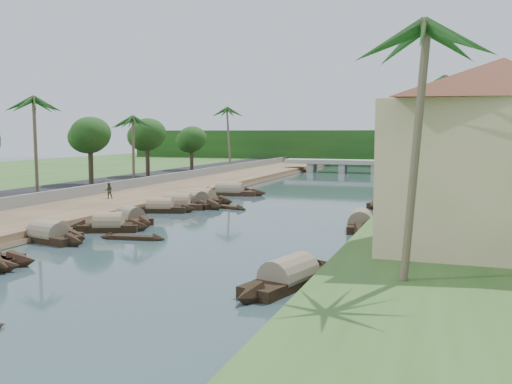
% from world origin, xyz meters
% --- Properties ---
extents(ground, '(220.00, 220.00, 0.00)m').
position_xyz_m(ground, '(0.00, 0.00, 0.00)').
color(ground, '#32464B').
rests_on(ground, ground).
extents(left_bank, '(10.00, 180.00, 0.80)m').
position_xyz_m(left_bank, '(-16.00, 20.00, 0.40)').
color(left_bank, brown).
rests_on(left_bank, ground).
extents(right_bank, '(16.00, 180.00, 1.20)m').
position_xyz_m(right_bank, '(19.00, 20.00, 0.60)').
color(right_bank, '#2E5421').
rests_on(right_bank, ground).
extents(road, '(8.00, 180.00, 1.40)m').
position_xyz_m(road, '(-24.50, 20.00, 0.70)').
color(road, black).
rests_on(road, ground).
extents(retaining_wall, '(0.40, 180.00, 1.10)m').
position_xyz_m(retaining_wall, '(-20.20, 20.00, 1.35)').
color(retaining_wall, slate).
rests_on(retaining_wall, left_bank).
extents(treeline, '(120.00, 14.00, 8.00)m').
position_xyz_m(treeline, '(0.00, 100.00, 4.00)').
color(treeline, '#16390F').
rests_on(treeline, ground).
extents(bridge, '(28.00, 4.00, 2.40)m').
position_xyz_m(bridge, '(0.00, 72.00, 1.72)').
color(bridge, gray).
rests_on(bridge, ground).
extents(building_near, '(14.85, 14.85, 10.20)m').
position_xyz_m(building_near, '(18.99, -2.00, 6.38)').
color(building_near, beige).
rests_on(building_near, right_bank).
extents(building_mid, '(14.11, 14.11, 9.70)m').
position_xyz_m(building_mid, '(19.99, 14.00, 6.13)').
color(building_mid, '#D2A095').
rests_on(building_mid, right_bank).
extents(building_far, '(15.59, 15.59, 10.20)m').
position_xyz_m(building_far, '(18.99, 28.00, 6.38)').
color(building_far, beige).
rests_on(building_far, right_bank).
extents(building_distant, '(12.62, 12.62, 9.20)m').
position_xyz_m(building_distant, '(19.99, 48.00, 5.88)').
color(building_distant, beige).
rests_on(building_distant, right_bank).
extents(sampan_3, '(7.42, 3.18, 1.99)m').
position_xyz_m(sampan_3, '(-9.64, -2.65, 0.41)').
color(sampan_3, black).
rests_on(sampan_3, ground).
extents(sampan_4, '(6.67, 2.10, 1.91)m').
position_xyz_m(sampan_4, '(-10.10, -1.76, 0.41)').
color(sampan_4, black).
rests_on(sampan_4, ground).
extents(sampan_5, '(6.50, 3.76, 2.06)m').
position_xyz_m(sampan_5, '(-8.10, 2.45, 0.41)').
color(sampan_5, black).
rests_on(sampan_5, ground).
extents(sampan_6, '(6.42, 4.24, 1.97)m').
position_xyz_m(sampan_6, '(-8.67, 6.38, 0.41)').
color(sampan_6, black).
rests_on(sampan_6, ground).
extents(sampan_7, '(7.13, 3.35, 1.91)m').
position_xyz_m(sampan_7, '(-9.45, 12.92, 0.41)').
color(sampan_7, black).
rests_on(sampan_7, ground).
extents(sampan_8, '(7.54, 3.43, 2.27)m').
position_xyz_m(sampan_8, '(-8.92, 15.61, 0.42)').
color(sampan_8, black).
rests_on(sampan_8, ground).
extents(sampan_9, '(9.53, 5.86, 2.41)m').
position_xyz_m(sampan_9, '(-8.59, 17.93, 0.42)').
color(sampan_9, black).
rests_on(sampan_9, ground).
extents(sampan_10, '(6.55, 2.92, 1.83)m').
position_xyz_m(sampan_10, '(-9.07, 19.65, 0.40)').
color(sampan_10, black).
rests_on(sampan_10, ground).
extents(sampan_11, '(8.18, 2.79, 2.29)m').
position_xyz_m(sampan_11, '(-8.72, 20.61, 0.42)').
color(sampan_11, black).
rests_on(sampan_11, ground).
extents(sampan_12, '(9.44, 2.94, 2.21)m').
position_xyz_m(sampan_12, '(-8.72, 28.80, 0.42)').
color(sampan_12, black).
rests_on(sampan_12, ground).
extents(sampan_13, '(7.83, 2.77, 2.12)m').
position_xyz_m(sampan_13, '(-9.53, 29.98, 0.41)').
color(sampan_13, black).
rests_on(sampan_13, ground).
extents(sampan_14, '(3.96, 8.87, 2.13)m').
position_xyz_m(sampan_14, '(9.25, -8.13, 0.41)').
color(sampan_14, black).
rests_on(sampan_14, ground).
extents(sampan_15, '(2.57, 8.23, 2.18)m').
position_xyz_m(sampan_15, '(9.95, 9.94, 0.41)').
color(sampan_15, black).
rests_on(sampan_15, ground).
extents(sampan_16, '(3.14, 7.31, 1.82)m').
position_xyz_m(sampan_16, '(10.02, 24.32, 0.40)').
color(sampan_16, black).
rests_on(sampan_16, ground).
extents(canoe_1, '(5.00, 1.53, 0.80)m').
position_xyz_m(canoe_1, '(-4.61, 0.09, 0.10)').
color(canoe_1, black).
rests_on(canoe_1, ground).
extents(canoe_2, '(6.20, 3.14, 0.92)m').
position_xyz_m(canoe_2, '(-5.03, 17.86, 0.10)').
color(canoe_2, black).
rests_on(canoe_2, ground).
extents(palm_0, '(3.20, 3.20, 12.24)m').
position_xyz_m(palm_0, '(15.00, -9.81, 11.62)').
color(palm_0, '#72614C').
rests_on(palm_0, ground).
extents(palm_1, '(3.20, 3.20, 10.45)m').
position_xyz_m(palm_1, '(16.00, 6.31, 9.90)').
color(palm_1, '#72614C').
rests_on(palm_1, ground).
extents(palm_2, '(3.20, 3.20, 12.70)m').
position_xyz_m(palm_2, '(15.00, 20.11, 12.07)').
color(palm_2, '#72614C').
rests_on(palm_2, ground).
extents(palm_3, '(3.20, 3.20, 12.33)m').
position_xyz_m(palm_3, '(16.00, 39.30, 11.71)').
color(palm_3, '#72614C').
rests_on(palm_3, ground).
extents(palm_5, '(3.20, 3.20, 11.10)m').
position_xyz_m(palm_5, '(-24.00, 13.42, 10.73)').
color(palm_5, '#72614C').
rests_on(palm_5, ground).
extents(palm_6, '(3.20, 3.20, 9.51)m').
position_xyz_m(palm_6, '(-22.00, 28.99, 9.19)').
color(palm_6, '#72614C').
rests_on(palm_6, ground).
extents(palm_7, '(3.20, 3.20, 11.66)m').
position_xyz_m(palm_7, '(14.00, 55.37, 11.07)').
color(palm_7, '#72614C').
rests_on(palm_7, ground).
extents(palm_8, '(3.20, 3.20, 11.79)m').
position_xyz_m(palm_8, '(-20.50, 58.26, 11.39)').
color(palm_8, '#72614C').
rests_on(palm_8, ground).
extents(tree_3, '(4.71, 4.71, 7.72)m').
position_xyz_m(tree_3, '(-24.00, 22.75, 7.08)').
color(tree_3, '#483C29').
rests_on(tree_3, ground).
extents(tree_4, '(5.02, 5.02, 7.85)m').
position_xyz_m(tree_4, '(-24.00, 36.02, 7.09)').
color(tree_4, '#483C29').
rests_on(tree_4, ground).
extents(tree_5, '(4.66, 4.66, 6.86)m').
position_xyz_m(tree_5, '(-24.00, 50.22, 6.26)').
color(tree_5, '#483C29').
rests_on(tree_5, ground).
extents(person_far, '(1.01, 0.98, 1.63)m').
position_xyz_m(person_far, '(-16.51, 15.11, 1.62)').
color(person_far, '#363526').
rests_on(person_far, left_bank).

